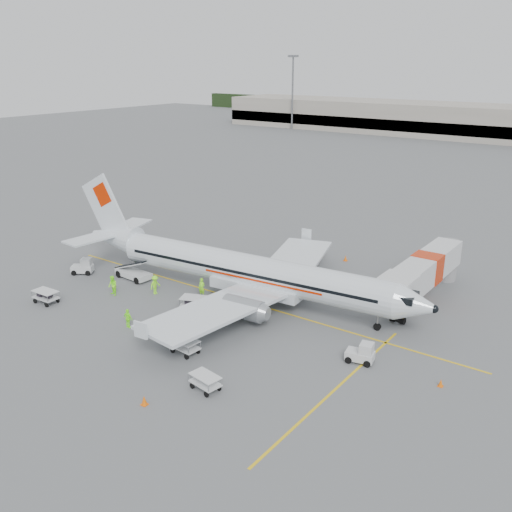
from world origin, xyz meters
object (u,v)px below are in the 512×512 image
object	(u,v)px
aircraft	(250,250)
tug_aft	(82,266)
tug_mid	(207,306)
belt_loader	(133,265)
jet_bridge	(426,278)
tug_fore	(360,352)

from	to	relation	value
aircraft	tug_aft	size ratio (longest dim) A/B	16.73
tug_mid	aircraft	bearing A→B (deg)	103.24
belt_loader	tug_mid	xyz separation A→B (m)	(11.77, -2.38, -0.54)
aircraft	belt_loader	size ratio (longest dim) A/B	6.76
jet_bridge	tug_fore	xyz separation A→B (m)	(0.33, -13.88, -1.40)
belt_loader	tug_aft	distance (m)	5.80
aircraft	tug_aft	world-z (taller)	aircraft
aircraft	tug_mid	distance (m)	6.42
aircraft	jet_bridge	bearing A→B (deg)	31.03
aircraft	jet_bridge	distance (m)	16.21
aircraft	jet_bridge	world-z (taller)	aircraft
tug_aft	aircraft	bearing A→B (deg)	-20.54
aircraft	tug_fore	distance (m)	14.48
belt_loader	tug_fore	size ratio (longest dim) A/B	2.62
aircraft	belt_loader	bearing A→B (deg)	-174.58
aircraft	tug_aft	xyz separation A→B (m)	(-18.23, -4.60, -4.10)
tug_fore	tug_aft	xyz separation A→B (m)	(-31.40, -0.23, 0.04)
aircraft	tug_fore	world-z (taller)	aircraft
jet_bridge	tug_aft	size ratio (longest dim) A/B	7.77
jet_bridge	tug_mid	world-z (taller)	jet_bridge
tug_fore	tug_aft	size ratio (longest dim) A/B	0.95
tug_mid	tug_aft	distance (m)	17.14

